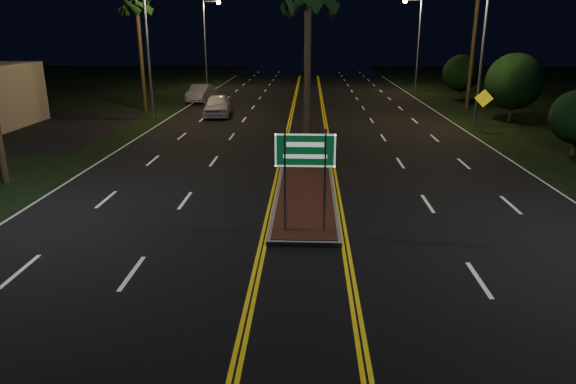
# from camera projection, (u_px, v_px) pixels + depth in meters

# --- Properties ---
(ground) EXTENTS (120.00, 120.00, 0.00)m
(ground) POSITION_uv_depth(u_px,v_px,m) (303.00, 276.00, 13.29)
(ground) COLOR black
(ground) RESTS_ON ground
(median_island) EXTENTS (2.25, 10.25, 0.17)m
(median_island) POSITION_uv_depth(u_px,v_px,m) (305.00, 192.00, 19.93)
(median_island) COLOR gray
(median_island) RESTS_ON ground
(highway_sign) EXTENTS (1.80, 0.08, 3.20)m
(highway_sign) POSITION_uv_depth(u_px,v_px,m) (305.00, 160.00, 15.23)
(highway_sign) COLOR gray
(highway_sign) RESTS_ON ground
(streetlight_left_mid) EXTENTS (1.91, 0.44, 9.00)m
(streetlight_left_mid) POSITION_uv_depth(u_px,v_px,m) (152.00, 36.00, 34.84)
(streetlight_left_mid) COLOR gray
(streetlight_left_mid) RESTS_ON ground
(streetlight_left_far) EXTENTS (1.91, 0.44, 9.00)m
(streetlight_left_far) POSITION_uv_depth(u_px,v_px,m) (208.00, 34.00, 53.89)
(streetlight_left_far) COLOR gray
(streetlight_left_far) RESTS_ON ground
(streetlight_right_mid) EXTENTS (1.91, 0.44, 9.00)m
(streetlight_right_mid) POSITION_uv_depth(u_px,v_px,m) (478.00, 37.00, 32.11)
(streetlight_right_mid) COLOR gray
(streetlight_right_mid) RESTS_ON ground
(streetlight_right_far) EXTENTS (1.91, 0.44, 9.00)m
(streetlight_right_far) POSITION_uv_depth(u_px,v_px,m) (415.00, 34.00, 51.15)
(streetlight_right_far) COLOR gray
(streetlight_right_far) RESTS_ON ground
(palm_median) EXTENTS (2.40, 2.40, 8.30)m
(palm_median) POSITION_uv_depth(u_px,v_px,m) (308.00, 0.00, 21.08)
(palm_median) COLOR #382819
(palm_median) RESTS_ON ground
(palm_left_far) EXTENTS (2.40, 2.40, 8.80)m
(palm_left_far) POSITION_uv_depth(u_px,v_px,m) (137.00, 6.00, 38.11)
(palm_left_far) COLOR #382819
(palm_left_far) RESTS_ON ground
(shrub_mid) EXTENTS (3.78, 3.78, 4.62)m
(shrub_mid) POSITION_uv_depth(u_px,v_px,m) (514.00, 82.00, 34.77)
(shrub_mid) COLOR #382819
(shrub_mid) RESTS_ON ground
(shrub_far) EXTENTS (3.24, 3.24, 3.96)m
(shrub_far) POSITION_uv_depth(u_px,v_px,m) (461.00, 73.00, 46.32)
(shrub_far) COLOR #382819
(shrub_far) RESTS_ON ground
(car_near) EXTENTS (2.81, 5.63, 1.82)m
(car_near) POSITION_uv_depth(u_px,v_px,m) (217.00, 104.00, 37.63)
(car_near) COLOR silver
(car_near) RESTS_ON ground
(car_far) EXTENTS (2.57, 5.29, 1.71)m
(car_far) POSITION_uv_depth(u_px,v_px,m) (201.00, 92.00, 45.21)
(car_far) COLOR #B1B2BB
(car_far) RESTS_ON ground
(warning_sign) EXTENTS (1.07, 0.32, 2.63)m
(warning_sign) POSITION_uv_depth(u_px,v_px,m) (483.00, 104.00, 31.50)
(warning_sign) COLOR gray
(warning_sign) RESTS_ON ground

